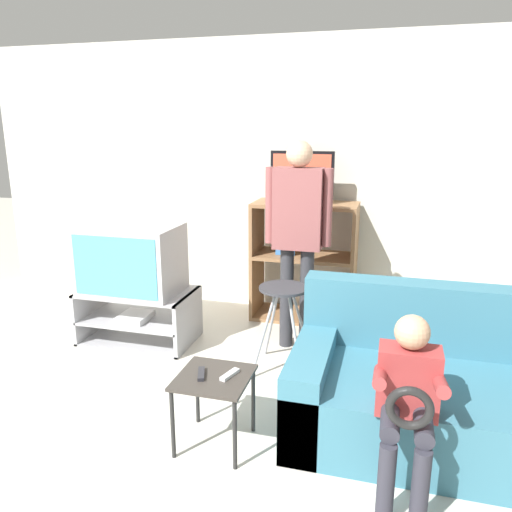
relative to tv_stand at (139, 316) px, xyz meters
name	(u,v)px	position (x,y,z in m)	size (l,w,h in m)	color
wall_back	(286,178)	(1.02, 1.19, 1.08)	(6.40, 0.06, 2.60)	beige
tv_stand	(139,316)	(0.00, 0.00, 0.00)	(0.95, 0.55, 0.44)	#A8A8AD
television_main	(131,259)	(-0.03, -0.02, 0.51)	(0.80, 0.53, 0.56)	#B2B2B7
media_shelf	(304,261)	(1.26, 0.89, 0.35)	(0.95, 0.46, 1.11)	#8E6642
television_flat	(302,179)	(1.23, 0.88, 1.11)	(0.57, 0.20, 0.46)	black
folding_stool	(283,302)	(1.30, -0.18, 0.32)	(0.40, 0.44, 0.66)	#99999E
snack_table	(214,386)	(1.13, -1.20, 0.15)	(0.41, 0.41, 0.43)	#38332D
remote_control_black	(201,374)	(1.06, -1.21, 0.22)	(0.04, 0.14, 0.02)	#232328
remote_control_white	(230,375)	(1.21, -1.17, 0.22)	(0.04, 0.14, 0.02)	silver
couch	(442,393)	(2.38, -0.76, 0.06)	(1.73, 0.96, 0.84)	teal
person_standing_adult	(298,226)	(1.32, 0.24, 0.81)	(0.53, 0.20, 1.69)	#2D2D33
person_seated_child	(408,395)	(2.16, -1.32, 0.33)	(0.33, 0.43, 0.92)	#2D2D38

